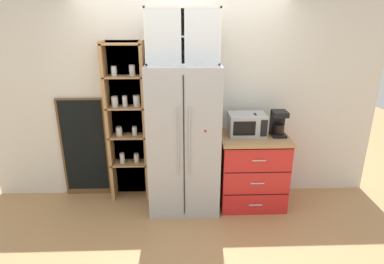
{
  "coord_description": "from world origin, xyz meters",
  "views": [
    {
      "loc": [
        -0.02,
        -3.53,
        2.23
      ],
      "look_at": [
        0.1,
        0.02,
        0.98
      ],
      "focal_mm": 29.62,
      "sensor_mm": 36.0,
      "label": 1
    }
  ],
  "objects_px": {
    "mug_navy": "(255,134)",
    "bottle_cobalt": "(255,126)",
    "refrigerator": "(184,139)",
    "bottle_clear": "(254,125)",
    "chalkboard_menu": "(85,148)",
    "microwave": "(247,124)",
    "coffee_maker": "(278,123)"
  },
  "relations": [
    {
      "from": "refrigerator",
      "to": "bottle_cobalt",
      "type": "distance_m",
      "value": 0.87
    },
    {
      "from": "microwave",
      "to": "bottle_cobalt",
      "type": "bearing_deg",
      "value": -32.98
    },
    {
      "from": "refrigerator",
      "to": "bottle_clear",
      "type": "bearing_deg",
      "value": 4.08
    },
    {
      "from": "mug_navy",
      "to": "bottle_cobalt",
      "type": "height_order",
      "value": "bottle_cobalt"
    },
    {
      "from": "bottle_clear",
      "to": "chalkboard_menu",
      "type": "distance_m",
      "value": 2.18
    },
    {
      "from": "bottle_clear",
      "to": "bottle_cobalt",
      "type": "bearing_deg",
      "value": -90.0
    },
    {
      "from": "microwave",
      "to": "chalkboard_menu",
      "type": "height_order",
      "value": "chalkboard_menu"
    },
    {
      "from": "coffee_maker",
      "to": "microwave",
      "type": "bearing_deg",
      "value": 173.53
    },
    {
      "from": "mug_navy",
      "to": "chalkboard_menu",
      "type": "height_order",
      "value": "chalkboard_menu"
    },
    {
      "from": "coffee_maker",
      "to": "bottle_cobalt",
      "type": "relative_size",
      "value": 1.13
    },
    {
      "from": "bottle_cobalt",
      "to": "chalkboard_menu",
      "type": "relative_size",
      "value": 0.21
    },
    {
      "from": "mug_navy",
      "to": "bottle_clear",
      "type": "bearing_deg",
      "value": 91.24
    },
    {
      "from": "microwave",
      "to": "coffee_maker",
      "type": "bearing_deg",
      "value": -6.47
    },
    {
      "from": "bottle_cobalt",
      "to": "chalkboard_menu",
      "type": "height_order",
      "value": "chalkboard_menu"
    },
    {
      "from": "mug_navy",
      "to": "microwave",
      "type": "bearing_deg",
      "value": 133.22
    },
    {
      "from": "chalkboard_menu",
      "to": "bottle_clear",
      "type": "bearing_deg",
      "value": -6.48
    },
    {
      "from": "microwave",
      "to": "bottle_cobalt",
      "type": "xyz_separation_m",
      "value": [
        0.09,
        -0.06,
        -0.01
      ]
    },
    {
      "from": "microwave",
      "to": "refrigerator",
      "type": "bearing_deg",
      "value": -174.88
    },
    {
      "from": "microwave",
      "to": "chalkboard_menu",
      "type": "distance_m",
      "value": 2.1
    },
    {
      "from": "bottle_cobalt",
      "to": "bottle_clear",
      "type": "bearing_deg",
      "value": 90.0
    },
    {
      "from": "microwave",
      "to": "mug_navy",
      "type": "height_order",
      "value": "microwave"
    },
    {
      "from": "refrigerator",
      "to": "bottle_cobalt",
      "type": "relative_size",
      "value": 6.47
    },
    {
      "from": "coffee_maker",
      "to": "bottle_cobalt",
      "type": "xyz_separation_m",
      "value": [
        -0.28,
        -0.01,
        -0.03
      ]
    },
    {
      "from": "mug_navy",
      "to": "bottle_clear",
      "type": "xyz_separation_m",
      "value": [
        -0.0,
        0.09,
        0.08
      ]
    },
    {
      "from": "refrigerator",
      "to": "microwave",
      "type": "bearing_deg",
      "value": 5.12
    },
    {
      "from": "refrigerator",
      "to": "mug_navy",
      "type": "bearing_deg",
      "value": -1.67
    },
    {
      "from": "bottle_cobalt",
      "to": "bottle_clear",
      "type": "xyz_separation_m",
      "value": [
        0.0,
        0.05,
        -0.0
      ]
    },
    {
      "from": "microwave",
      "to": "coffee_maker",
      "type": "xyz_separation_m",
      "value": [
        0.37,
        -0.04,
        0.03
      ]
    },
    {
      "from": "refrigerator",
      "to": "microwave",
      "type": "height_order",
      "value": "refrigerator"
    },
    {
      "from": "refrigerator",
      "to": "mug_navy",
      "type": "height_order",
      "value": "refrigerator"
    },
    {
      "from": "bottle_cobalt",
      "to": "mug_navy",
      "type": "bearing_deg",
      "value": -87.18
    },
    {
      "from": "microwave",
      "to": "coffee_maker",
      "type": "distance_m",
      "value": 0.37
    }
  ]
}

